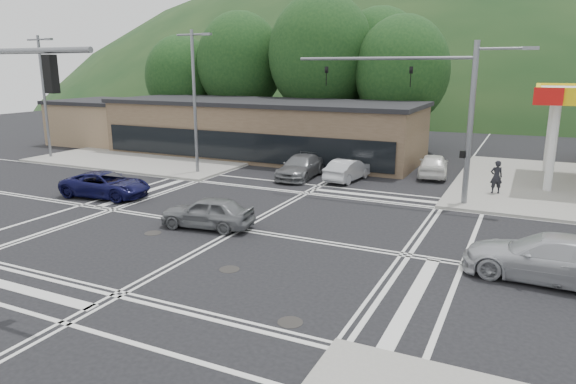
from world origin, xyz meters
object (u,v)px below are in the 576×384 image
at_px(car_northbound, 301,167).
at_px(car_queue_b, 433,165).
at_px(car_queue_a, 348,170).
at_px(car_silver_east, 549,258).
at_px(car_blue_west, 106,185).
at_px(pedestrian, 496,177).
at_px(car_grey_center, 207,212).

bearing_deg(car_northbound, car_queue_b, 24.62).
relative_size(car_queue_a, car_northbound, 0.83).
bearing_deg(car_silver_east, car_queue_b, -154.16).
height_order(car_queue_b, car_northbound, car_queue_b).
distance_m(car_blue_west, car_silver_east, 21.29).
relative_size(car_silver_east, pedestrian, 2.97).
height_order(car_blue_west, car_queue_b, car_queue_b).
distance_m(car_grey_center, car_silver_east, 13.20).
bearing_deg(car_queue_b, car_northbound, 19.80).
height_order(car_blue_west, car_silver_east, car_silver_east).
relative_size(car_northbound, pedestrian, 2.71).
relative_size(car_silver_east, car_queue_b, 1.22).
xyz_separation_m(car_grey_center, car_queue_b, (6.86, 15.08, 0.05)).
xyz_separation_m(car_blue_west, car_northbound, (7.40, 8.93, 0.03)).
distance_m(car_queue_a, car_northbound, 2.99).
xyz_separation_m(car_queue_a, pedestrian, (8.45, -0.24, 0.38)).
xyz_separation_m(car_northbound, pedestrian, (11.39, 0.28, 0.34)).
xyz_separation_m(car_silver_east, car_northbound, (-13.79, 11.08, -0.07)).
height_order(car_grey_center, car_queue_a, car_grey_center).
distance_m(car_grey_center, pedestrian, 15.71).
xyz_separation_m(car_blue_west, car_grey_center, (7.98, -2.20, 0.02)).
relative_size(car_queue_a, car_queue_b, 0.93).
height_order(car_grey_center, pedestrian, pedestrian).
bearing_deg(car_queue_a, car_queue_b, -135.42).
relative_size(car_grey_center, car_queue_a, 1.00).
bearing_deg(car_queue_a, car_northbound, 17.16).
relative_size(car_queue_b, pedestrian, 2.43).
relative_size(car_blue_west, car_queue_b, 1.11).
bearing_deg(car_grey_center, car_queue_a, 161.01).
bearing_deg(car_silver_east, pedestrian, -165.12).
relative_size(car_silver_east, car_northbound, 1.10).
relative_size(car_silver_east, car_queue_a, 1.31).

